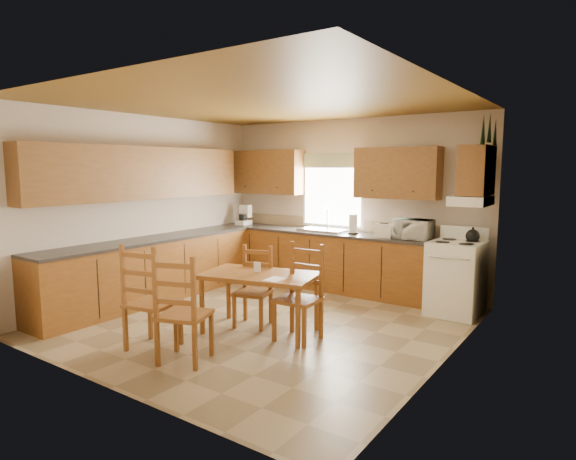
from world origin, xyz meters
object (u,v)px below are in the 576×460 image
Objects in this scene: dining_table at (260,303)px; chair_far_left at (298,294)px; microwave at (413,229)px; chair_far_right at (253,287)px; chair_near_left at (152,297)px; chair_near_right at (184,308)px; stove at (456,279)px.

chair_far_left reaches higher than dining_table.
chair_far_right is at bearing -120.05° from microwave.
chair_near_left is at bearing -125.89° from chair_far_right.
chair_far_right is at bearing -103.91° from chair_near_right.
stove reaches higher than dining_table.
chair_near_right is at bearing -108.30° from microwave.
stove is at bearing 37.20° from dining_table.
chair_far_left is (0.52, 0.03, 0.18)m from dining_table.
stove is at bearing 57.92° from chair_far_left.
dining_table is (-1.70, -2.02, -0.12)m from stove.
chair_near_left is at bearing -137.94° from chair_far_left.
chair_far_right is at bearing -120.24° from chair_near_left.
microwave reaches higher than chair_far_left.
chair_near_left is at bearing -116.60° from microwave.
dining_table is at bearing -178.40° from chair_far_left.
chair_near_left reaches higher than chair_far_left.
chair_near_right is at bearing -100.59° from chair_far_right.
microwave is at bearing 52.95° from dining_table.
stove is 2.69m from chair_far_right.
stove is 0.98× the size of chair_far_right.
dining_table is at bearing -46.33° from chair_far_right.
dining_table is 1.16× the size of chair_near_left.
chair_far_left is (1.15, 1.09, -0.03)m from chair_near_left.
chair_far_right is (-0.12, 1.23, -0.07)m from chair_near_right.
dining_table is at bearing -127.95° from stove.
microwave is 0.43× the size of chair_near_right.
chair_far_right is (-0.72, 0.09, -0.05)m from chair_far_left.
chair_near_left is 1.03× the size of chair_near_right.
stove is 2.32m from chair_far_left.
chair_near_right is at bearing 163.80° from chair_near_left.
microwave reaches higher than dining_table.
chair_near_left is 1.26m from chair_far_right.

